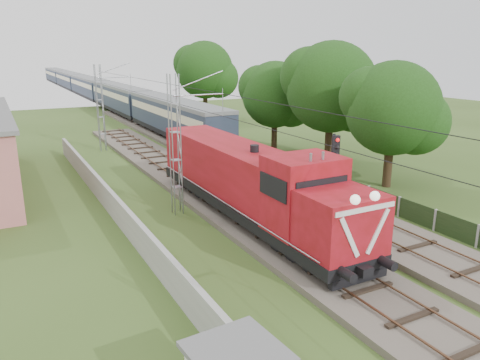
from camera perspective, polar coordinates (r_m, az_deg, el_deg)
ground at (r=19.64m, az=13.92°, el=-12.96°), size 140.00×140.00×0.00m
track_main at (r=24.66m, az=3.11°, el=-5.98°), size 4.20×70.00×0.45m
track_side at (r=37.84m, az=-0.49°, el=1.72°), size 4.20×80.00×0.45m
catenary at (r=26.71m, az=-7.79°, el=4.23°), size 3.31×70.00×8.00m
boundary_wall at (r=26.60m, az=-14.73°, el=-3.56°), size 0.25×40.00×1.50m
fence at (r=26.72m, az=22.69°, el=-4.54°), size 0.12×32.00×1.20m
locomotive at (r=25.40m, az=1.17°, el=-0.13°), size 3.20×18.27×4.64m
coach_rake at (r=95.61m, az=-17.94°, el=10.82°), size 3.14×117.53×3.63m
signal_post at (r=23.98m, az=11.36°, el=1.65°), size 0.55×0.45×5.22m
tree_a at (r=33.40m, az=18.24°, el=8.17°), size 6.66×6.34×8.63m
tree_b at (r=39.36m, az=11.18°, el=10.93°), size 7.74×7.37×10.03m
tree_c at (r=44.16m, az=4.39°, el=10.26°), size 6.42×6.12×8.33m
tree_d at (r=65.53m, az=-4.24°, el=13.16°), size 8.10×7.72×10.50m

